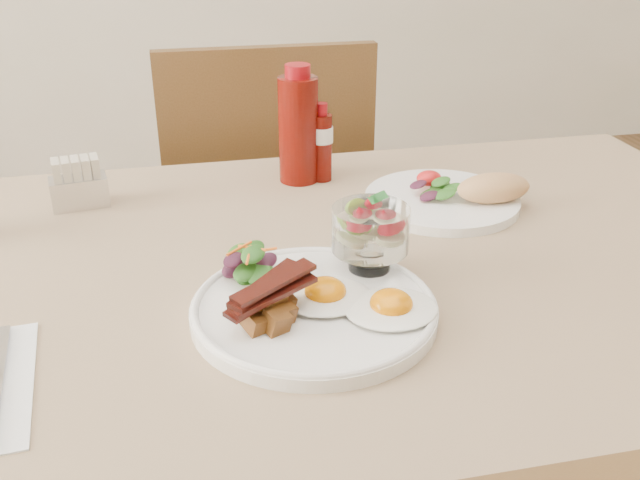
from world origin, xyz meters
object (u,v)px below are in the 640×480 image
fruit_cup (370,229)px  hot_sauce_bottle (322,143)px  table (332,330)px  sugar_caddy (79,185)px  second_plate (454,196)px  ketchup_bottle (298,128)px  main_plate (314,310)px  chair_far (265,221)px

fruit_cup → hot_sauce_bottle: size_ratio=0.73×
table → hot_sauce_bottle: bearing=80.2°
table → sugar_caddy: sugar_caddy is taller
hot_sauce_bottle → sugar_caddy: (-0.38, -0.03, -0.03)m
second_plate → ketchup_bottle: 0.27m
second_plate → hot_sauce_bottle: size_ratio=1.87×
table → ketchup_bottle: size_ratio=6.91×
main_plate → sugar_caddy: bearing=126.5°
table → fruit_cup: bearing=-37.3°
chair_far → hot_sauce_bottle: (0.05, -0.35, 0.29)m
main_plate → hot_sauce_bottle: size_ratio=2.14×
fruit_cup → hot_sauce_bottle: hot_sauce_bottle is taller
second_plate → ketchup_bottle: bearing=143.5°
chair_far → main_plate: chair_far is taller
chair_far → fruit_cup: size_ratio=9.72×
main_plate → second_plate: bearing=44.0°
chair_far → hot_sauce_bottle: bearing=-81.1°
main_plate → fruit_cup: fruit_cup is taller
table → sugar_caddy: bearing=139.1°
chair_far → fruit_cup: (0.04, -0.69, 0.30)m
chair_far → second_plate: (0.23, -0.50, 0.24)m
table → hot_sauce_bottle: hot_sauce_bottle is taller
main_plate → sugar_caddy: size_ratio=3.11×
ketchup_bottle → hot_sauce_bottle: ketchup_bottle is taller
table → second_plate: (0.23, 0.17, 0.10)m
ketchup_bottle → table: bearing=-93.0°
main_plate → ketchup_bottle: (0.06, 0.42, 0.08)m
table → ketchup_bottle: ketchup_bottle is taller
table → fruit_cup: size_ratio=13.90×
chair_far → sugar_caddy: 0.57m
table → chair_far: (0.00, 0.66, -0.14)m
hot_sauce_bottle → sugar_caddy: 0.39m
chair_far → hot_sauce_bottle: chair_far is taller
main_plate → second_plate: second_plate is taller
table → main_plate: size_ratio=4.75×
fruit_cup → ketchup_bottle: (-0.02, 0.35, 0.02)m
fruit_cup → hot_sauce_bottle: 0.35m
second_plate → hot_sauce_bottle: (-0.17, 0.15, 0.05)m
chair_far → ketchup_bottle: size_ratio=4.83×
table → second_plate: size_ratio=5.46×
table → fruit_cup: fruit_cup is taller
ketchup_bottle → second_plate: bearing=-36.5°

